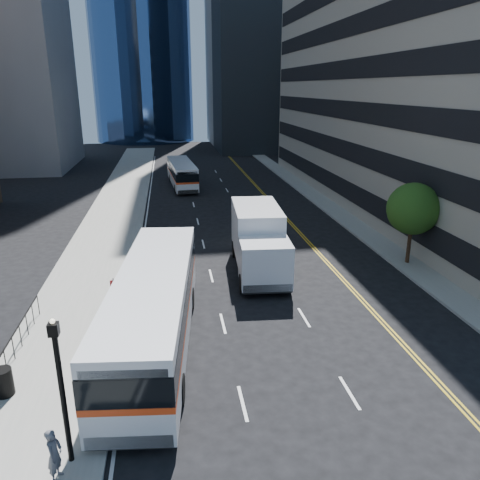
% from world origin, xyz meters
% --- Properties ---
extents(ground, '(160.00, 160.00, 0.00)m').
position_xyz_m(ground, '(0.00, 0.00, 0.00)').
color(ground, black).
rests_on(ground, ground).
extents(sidewalk_west, '(5.00, 90.00, 0.15)m').
position_xyz_m(sidewalk_west, '(-10.50, 25.00, 0.07)').
color(sidewalk_west, gray).
rests_on(sidewalk_west, ground).
extents(sidewalk_east, '(2.00, 90.00, 0.15)m').
position_xyz_m(sidewalk_east, '(9.00, 25.00, 0.07)').
color(sidewalk_east, gray).
rests_on(sidewalk_east, ground).
extents(street_tree, '(3.20, 3.20, 5.10)m').
position_xyz_m(street_tree, '(9.00, 8.00, 3.64)').
color(street_tree, '#332114').
rests_on(street_tree, sidewalk_east).
extents(lamp_post, '(0.28, 0.28, 4.56)m').
position_xyz_m(lamp_post, '(-9.00, -6.00, 2.72)').
color(lamp_post, black).
rests_on(lamp_post, sidewalk_west).
extents(bus_front, '(4.23, 13.46, 3.41)m').
position_xyz_m(bus_front, '(-6.60, 0.47, 1.86)').
color(bus_front, white).
rests_on(bus_front, ground).
extents(bus_rear, '(3.18, 10.91, 2.77)m').
position_xyz_m(bus_rear, '(-4.26, 34.85, 1.51)').
color(bus_rear, white).
rests_on(bus_rear, ground).
extents(box_truck, '(3.27, 8.15, 3.82)m').
position_xyz_m(box_truck, '(-0.57, 8.32, 2.01)').
color(box_truck, silver).
rests_on(box_truck, ground).
extents(trash_can, '(0.82, 0.82, 1.03)m').
position_xyz_m(trash_can, '(-11.96, -2.38, 0.66)').
color(trash_can, black).
rests_on(trash_can, sidewalk_west).
extents(pedestrian, '(0.49, 0.65, 1.63)m').
position_xyz_m(pedestrian, '(-9.26, -6.66, 0.97)').
color(pedestrian, '#57585E').
rests_on(pedestrian, sidewalk_west).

